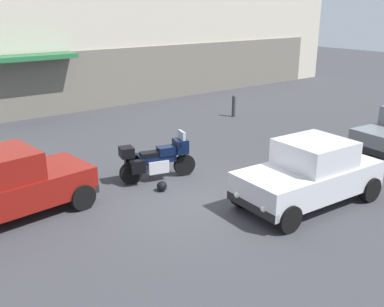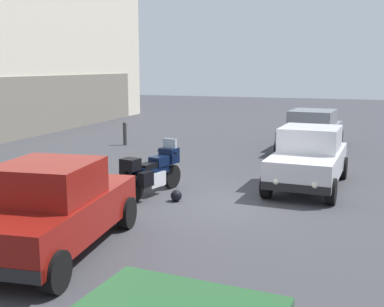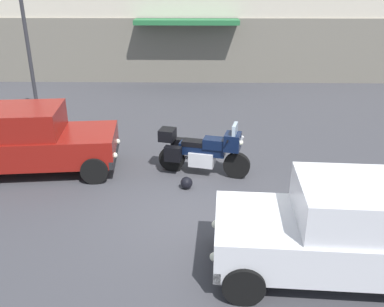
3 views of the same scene
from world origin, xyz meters
name	(u,v)px [view 1 (image 1 of 3)]	position (x,y,z in m)	size (l,w,h in m)	color
ground_plane	(196,201)	(0.00, 0.00, 0.00)	(80.00, 80.00, 0.00)	#38383D
motorcycle	(157,159)	(0.03, 1.84, 0.62)	(2.23, 1.02, 1.36)	black
helmet	(162,186)	(-0.32, 1.07, 0.14)	(0.28, 0.28, 0.28)	black
car_hatchback_near	(310,173)	(2.17, -1.82, 0.81)	(3.95, 1.99, 1.64)	silver
car_wagon_end	(6,186)	(-4.03, 1.94, 0.81)	(3.99, 2.15, 1.64)	maroon
bollard_curbside	(234,105)	(6.94, 6.13, 0.52)	(0.16, 0.16, 0.98)	#333338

